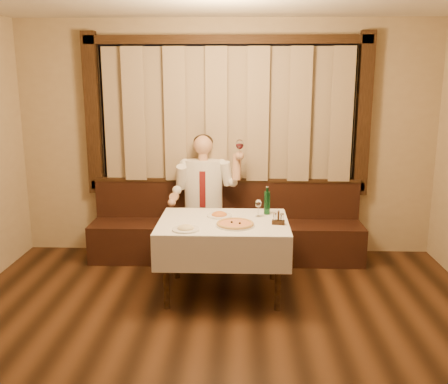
{
  "coord_description": "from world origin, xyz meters",
  "views": [
    {
      "loc": [
        0.17,
        -3.0,
        2.12
      ],
      "look_at": [
        0.0,
        1.9,
        1.0
      ],
      "focal_mm": 40.0,
      "sensor_mm": 36.0,
      "label": 1
    }
  ],
  "objects_px": {
    "green_bottle": "(267,202)",
    "cruet_caddy": "(278,220)",
    "pasta_red": "(219,213)",
    "seated_man": "(204,190)",
    "banquette": "(226,233)",
    "pasta_cream": "(186,226)",
    "dining_table": "(223,231)",
    "pizza": "(235,224)"
  },
  "relations": [
    {
      "from": "green_bottle",
      "to": "cruet_caddy",
      "type": "distance_m",
      "value": 0.38
    },
    {
      "from": "pasta_red",
      "to": "seated_man",
      "type": "distance_m",
      "value": 0.81
    },
    {
      "from": "seated_man",
      "to": "cruet_caddy",
      "type": "bearing_deg",
      "value": -52.57
    },
    {
      "from": "banquette",
      "to": "pasta_cream",
      "type": "relative_size",
      "value": 12.65
    },
    {
      "from": "banquette",
      "to": "seated_man",
      "type": "relative_size",
      "value": 2.15
    },
    {
      "from": "pasta_red",
      "to": "cruet_caddy",
      "type": "height_order",
      "value": "cruet_caddy"
    },
    {
      "from": "cruet_caddy",
      "to": "pasta_red",
      "type": "bearing_deg",
      "value": 165.3
    },
    {
      "from": "cruet_caddy",
      "to": "dining_table",
      "type": "bearing_deg",
      "value": 178.7
    },
    {
      "from": "pasta_red",
      "to": "green_bottle",
      "type": "bearing_deg",
      "value": 11.95
    },
    {
      "from": "pasta_red",
      "to": "green_bottle",
      "type": "distance_m",
      "value": 0.5
    },
    {
      "from": "pizza",
      "to": "pasta_red",
      "type": "bearing_deg",
      "value": 116.99
    },
    {
      "from": "banquette",
      "to": "cruet_caddy",
      "type": "xyz_separation_m",
      "value": [
        0.53,
        -1.13,
        0.49
      ]
    },
    {
      "from": "cruet_caddy",
      "to": "pizza",
      "type": "bearing_deg",
      "value": -161.97
    },
    {
      "from": "seated_man",
      "to": "pizza",
      "type": "bearing_deg",
      "value": -70.86
    },
    {
      "from": "dining_table",
      "to": "pizza",
      "type": "relative_size",
      "value": 3.41
    },
    {
      "from": "banquette",
      "to": "pasta_cream",
      "type": "bearing_deg",
      "value": -103.98
    },
    {
      "from": "pasta_cream",
      "to": "green_bottle",
      "type": "distance_m",
      "value": 0.97
    },
    {
      "from": "banquette",
      "to": "dining_table",
      "type": "distance_m",
      "value": 1.08
    },
    {
      "from": "pizza",
      "to": "seated_man",
      "type": "distance_m",
      "value": 1.16
    },
    {
      "from": "banquette",
      "to": "pasta_red",
      "type": "height_order",
      "value": "banquette"
    },
    {
      "from": "banquette",
      "to": "pasta_cream",
      "type": "distance_m",
      "value": 1.46
    },
    {
      "from": "dining_table",
      "to": "seated_man",
      "type": "bearing_deg",
      "value": 105.72
    },
    {
      "from": "banquette",
      "to": "cruet_caddy",
      "type": "bearing_deg",
      "value": -64.8
    },
    {
      "from": "pasta_cream",
      "to": "cruet_caddy",
      "type": "distance_m",
      "value": 0.89
    },
    {
      "from": "banquette",
      "to": "seated_man",
      "type": "bearing_deg",
      "value": -160.87
    },
    {
      "from": "green_bottle",
      "to": "seated_man",
      "type": "relative_size",
      "value": 0.2
    },
    {
      "from": "dining_table",
      "to": "pasta_cream",
      "type": "bearing_deg",
      "value": -136.4
    },
    {
      "from": "pizza",
      "to": "green_bottle",
      "type": "bearing_deg",
      "value": 52.86
    },
    {
      "from": "green_bottle",
      "to": "cruet_caddy",
      "type": "height_order",
      "value": "green_bottle"
    },
    {
      "from": "pizza",
      "to": "pasta_red",
      "type": "xyz_separation_m",
      "value": [
        -0.16,
        0.32,
        0.02
      ]
    },
    {
      "from": "pasta_red",
      "to": "green_bottle",
      "type": "xyz_separation_m",
      "value": [
        0.48,
        0.1,
        0.09
      ]
    },
    {
      "from": "dining_table",
      "to": "green_bottle",
      "type": "distance_m",
      "value": 0.56
    },
    {
      "from": "pizza",
      "to": "green_bottle",
      "type": "relative_size",
      "value": 1.27
    },
    {
      "from": "green_bottle",
      "to": "pasta_red",
      "type": "bearing_deg",
      "value": -168.05
    },
    {
      "from": "pasta_red",
      "to": "dining_table",
      "type": "bearing_deg",
      "value": -73.88
    },
    {
      "from": "pasta_red",
      "to": "seated_man",
      "type": "xyz_separation_m",
      "value": [
        -0.22,
        0.77,
        0.06
      ]
    },
    {
      "from": "banquette",
      "to": "cruet_caddy",
      "type": "distance_m",
      "value": 1.34
    },
    {
      "from": "dining_table",
      "to": "green_bottle",
      "type": "bearing_deg",
      "value": 30.69
    },
    {
      "from": "pasta_cream",
      "to": "seated_man",
      "type": "height_order",
      "value": "seated_man"
    },
    {
      "from": "banquette",
      "to": "cruet_caddy",
      "type": "height_order",
      "value": "banquette"
    },
    {
      "from": "pasta_cream",
      "to": "green_bottle",
      "type": "relative_size",
      "value": 0.87
    },
    {
      "from": "dining_table",
      "to": "pasta_red",
      "type": "relative_size",
      "value": 5.02
    }
  ]
}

